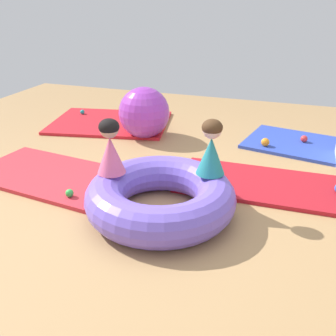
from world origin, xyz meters
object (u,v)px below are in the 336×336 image
(inflatable_cushion, at_px, (160,197))
(play_ball_red, at_px, (304,139))
(play_ball_orange, at_px, (265,142))
(child_in_teal, at_px, (211,148))
(child_in_pink, at_px, (110,147))
(play_ball_green, at_px, (70,193))
(exercise_ball_large, at_px, (144,113))
(play_ball_teal, at_px, (82,112))

(inflatable_cushion, relative_size, play_ball_red, 15.06)
(play_ball_orange, distance_m, play_ball_red, 0.53)
(child_in_teal, height_order, play_ball_orange, child_in_teal)
(child_in_pink, height_order, play_ball_green, child_in_pink)
(child_in_teal, bearing_deg, exercise_ball_large, 97.57)
(play_ball_green, bearing_deg, child_in_teal, 13.81)
(play_ball_teal, bearing_deg, play_ball_orange, -9.47)
(play_ball_teal, xyz_separation_m, play_ball_green, (1.24, -2.35, 0.00))
(exercise_ball_large, bearing_deg, child_in_teal, -51.01)
(inflatable_cushion, bearing_deg, play_ball_orange, 69.48)
(play_ball_green, bearing_deg, exercise_ball_large, 89.82)
(child_in_teal, height_order, play_ball_teal, child_in_teal)
(play_ball_orange, distance_m, exercise_ball_large, 1.57)
(child_in_teal, height_order, play_ball_green, child_in_teal)
(child_in_teal, relative_size, play_ball_orange, 4.79)
(play_ball_orange, bearing_deg, child_in_pink, -121.57)
(inflatable_cushion, height_order, play_ball_orange, inflatable_cushion)
(play_ball_orange, xyz_separation_m, play_ball_red, (0.44, 0.30, -0.01))
(inflatable_cushion, distance_m, play_ball_green, 0.87)
(inflatable_cushion, relative_size, play_ball_orange, 12.79)
(play_ball_orange, relative_size, play_ball_teal, 1.51)
(play_ball_orange, height_order, play_ball_teal, play_ball_orange)
(inflatable_cushion, bearing_deg, child_in_teal, 34.89)
(play_ball_green, relative_size, exercise_ball_large, 0.11)
(inflatable_cushion, height_order, play_ball_teal, inflatable_cushion)
(child_in_pink, height_order, play_ball_orange, child_in_pink)
(child_in_teal, distance_m, play_ball_teal, 3.25)
(inflatable_cushion, relative_size, child_in_teal, 2.67)
(play_ball_orange, height_order, play_ball_green, play_ball_orange)
(child_in_teal, bearing_deg, play_ball_green, 162.38)
(inflatable_cushion, xyz_separation_m, play_ball_orange, (0.69, 1.84, -0.08))
(child_in_teal, relative_size, child_in_pink, 1.00)
(child_in_pink, height_order, play_ball_teal, child_in_pink)
(inflatable_cushion, height_order, play_ball_red, inflatable_cushion)
(play_ball_orange, bearing_deg, play_ball_teal, 170.53)
(play_ball_red, bearing_deg, child_in_teal, -112.22)
(play_ball_teal, bearing_deg, exercise_ball_large, -23.28)
(child_in_pink, distance_m, play_ball_red, 2.70)
(child_in_pink, xyz_separation_m, play_ball_teal, (-1.66, 2.31, -0.49))
(child_in_pink, distance_m, exercise_ball_large, 1.84)
(child_in_teal, xyz_separation_m, play_ball_orange, (0.32, 1.58, -0.48))
(child_in_pink, height_order, play_ball_red, child_in_pink)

